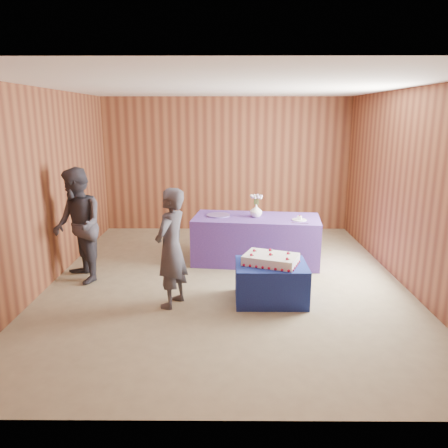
{
  "coord_description": "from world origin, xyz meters",
  "views": [
    {
      "loc": [
        0.0,
        -5.95,
        2.33
      ],
      "look_at": [
        -0.03,
        0.1,
        0.82
      ],
      "focal_mm": 35.0,
      "sensor_mm": 36.0,
      "label": 1
    }
  ],
  "objects_px": {
    "serving_table": "(256,240)",
    "guest_left": "(171,248)",
    "guest_right": "(78,226)",
    "vase": "(256,211)",
    "sheet_cake": "(271,259)",
    "cake_table": "(271,282)"
  },
  "relations": [
    {
      "from": "cake_table",
      "to": "vase",
      "type": "bearing_deg",
      "value": 93.67
    },
    {
      "from": "serving_table",
      "to": "guest_right",
      "type": "height_order",
      "value": "guest_right"
    },
    {
      "from": "cake_table",
      "to": "serving_table",
      "type": "bearing_deg",
      "value": 93.42
    },
    {
      "from": "guest_right",
      "to": "sheet_cake",
      "type": "bearing_deg",
      "value": 41.45
    },
    {
      "from": "cake_table",
      "to": "vase",
      "type": "relative_size",
      "value": 4.43
    },
    {
      "from": "sheet_cake",
      "to": "vase",
      "type": "bearing_deg",
      "value": 114.86
    },
    {
      "from": "vase",
      "to": "guest_left",
      "type": "xyz_separation_m",
      "value": [
        -1.15,
        -1.7,
        -0.1
      ]
    },
    {
      "from": "cake_table",
      "to": "vase",
      "type": "xyz_separation_m",
      "value": [
        -0.1,
        1.56,
        0.6
      ]
    },
    {
      "from": "cake_table",
      "to": "guest_left",
      "type": "height_order",
      "value": "guest_left"
    },
    {
      "from": "serving_table",
      "to": "sheet_cake",
      "type": "distance_m",
      "value": 1.56
    },
    {
      "from": "sheet_cake",
      "to": "guest_right",
      "type": "relative_size",
      "value": 0.49
    },
    {
      "from": "sheet_cake",
      "to": "guest_left",
      "type": "distance_m",
      "value": 1.27
    },
    {
      "from": "guest_left",
      "to": "vase",
      "type": "bearing_deg",
      "value": 168.24
    },
    {
      "from": "serving_table",
      "to": "guest_right",
      "type": "distance_m",
      "value": 2.75
    },
    {
      "from": "sheet_cake",
      "to": "guest_right",
      "type": "height_order",
      "value": "guest_right"
    },
    {
      "from": "vase",
      "to": "guest_right",
      "type": "relative_size",
      "value": 0.12
    },
    {
      "from": "serving_table",
      "to": "cake_table",
      "type": "bearing_deg",
      "value": -79.63
    },
    {
      "from": "guest_left",
      "to": "guest_right",
      "type": "distance_m",
      "value": 1.64
    },
    {
      "from": "guest_right",
      "to": "cake_table",
      "type": "bearing_deg",
      "value": 41.47
    },
    {
      "from": "serving_table",
      "to": "guest_left",
      "type": "distance_m",
      "value": 2.08
    },
    {
      "from": "guest_right",
      "to": "vase",
      "type": "bearing_deg",
      "value": 74.72
    },
    {
      "from": "cake_table",
      "to": "guest_right",
      "type": "height_order",
      "value": "guest_right"
    }
  ]
}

